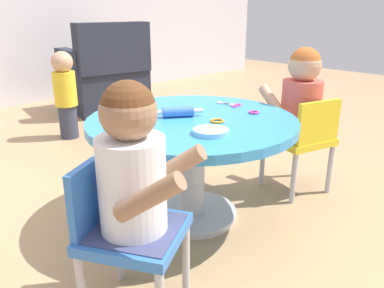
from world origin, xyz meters
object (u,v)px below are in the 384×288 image
(rolling_pin, at_px, (178,112))
(craft_scissors, at_px, (232,105))
(seated_child_left, at_px, (133,166))
(armchair_dark, at_px, (105,79))
(craft_table, at_px, (192,141))
(child_chair_left, at_px, (125,230))
(child_chair_right, at_px, (303,139))
(seated_child_right, at_px, (301,97))
(toddler_standing, at_px, (65,93))

(rolling_pin, height_order, craft_scissors, rolling_pin)
(seated_child_left, relative_size, rolling_pin, 2.47)
(armchair_dark, distance_m, craft_scissors, 2.19)
(craft_table, relative_size, armchair_dark, 1.13)
(rolling_pin, bearing_deg, seated_child_left, -143.32)
(rolling_pin, bearing_deg, child_chair_left, -146.76)
(craft_table, relative_size, child_chair_left, 1.79)
(child_chair_right, bearing_deg, seated_child_right, 74.86)
(seated_child_left, xyz_separation_m, rolling_pin, (0.53, 0.40, -0.00))
(toddler_standing, bearing_deg, craft_table, -95.22)
(child_chair_right, xyz_separation_m, seated_child_right, (0.01, 0.04, 0.23))
(craft_table, relative_size, child_chair_right, 1.79)
(child_chair_right, bearing_deg, craft_table, 161.84)
(armchair_dark, relative_size, toddler_standing, 1.26)
(child_chair_right, xyz_separation_m, armchair_dark, (0.22, 2.35, 0.00))
(craft_table, bearing_deg, seated_child_right, -14.70)
(craft_scissors, bearing_deg, seated_child_right, -32.21)
(seated_child_left, bearing_deg, child_chair_left, 120.54)
(child_chair_left, height_order, rolling_pin, rolling_pin)
(seated_child_left, height_order, craft_scissors, seated_child_left)
(child_chair_right, xyz_separation_m, rolling_pin, (-0.66, 0.26, 0.22))
(child_chair_left, relative_size, craft_scissors, 3.84)
(seated_child_left, bearing_deg, seated_child_right, 8.15)
(seated_child_right, height_order, armchair_dark, armchair_dark)
(craft_scissors, bearing_deg, seated_child_left, -156.87)
(child_chair_left, relative_size, seated_child_right, 1.05)
(child_chair_left, distance_m, child_chair_right, 1.22)
(craft_table, relative_size, toddler_standing, 1.43)
(armchair_dark, height_order, rolling_pin, armchair_dark)
(armchair_dark, bearing_deg, craft_scissors, -104.10)
(child_chair_left, distance_m, seated_child_right, 1.25)
(armchair_dark, bearing_deg, child_chair_right, -95.27)
(craft_table, distance_m, craft_scissors, 0.34)
(seated_child_left, bearing_deg, armchair_dark, 60.44)
(toddler_standing, xyz_separation_m, craft_scissors, (0.17, -1.53, 0.15))
(craft_table, xyz_separation_m, seated_child_right, (0.64, -0.17, 0.14))
(craft_table, distance_m, seated_child_left, 0.67)
(craft_table, height_order, craft_scissors, craft_scissors)
(child_chair_right, bearing_deg, toddler_standing, 105.33)
(armchair_dark, bearing_deg, rolling_pin, -112.80)
(craft_table, relative_size, seated_child_right, 1.88)
(seated_child_left, xyz_separation_m, toddler_standing, (0.71, 1.90, -0.17))
(child_chair_right, distance_m, craft_scissors, 0.44)
(child_chair_right, height_order, armchair_dark, armchair_dark)
(toddler_standing, relative_size, craft_scissors, 4.81)
(seated_child_right, relative_size, craft_scissors, 3.65)
(craft_table, distance_m, rolling_pin, 0.15)
(seated_child_right, height_order, craft_scissors, seated_child_right)
(child_chair_left, xyz_separation_m, toddler_standing, (0.73, 1.87, 0.05))
(child_chair_right, xyz_separation_m, craft_scissors, (-0.31, 0.24, 0.20))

